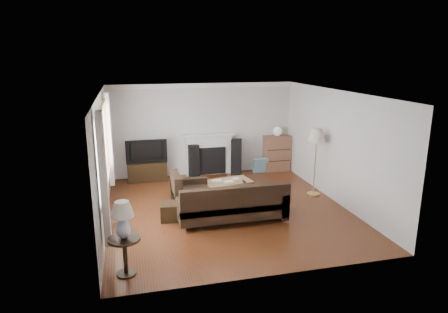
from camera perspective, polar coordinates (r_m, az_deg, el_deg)
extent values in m
cube|color=#552813|center=(8.71, 0.48, -7.51)|extent=(5.10, 5.60, 0.04)
cube|color=white|center=(8.11, 0.52, 9.10)|extent=(5.10, 5.60, 0.04)
cube|color=silver|center=(10.94, -3.10, 3.88)|extent=(5.00, 0.04, 2.50)
cube|color=silver|center=(5.81, 7.30, -5.87)|extent=(5.00, 0.04, 2.50)
cube|color=silver|center=(8.09, -16.93, -0.55)|extent=(0.04, 5.50, 2.50)
cube|color=silver|center=(9.25, 15.68, 1.38)|extent=(0.04, 5.50, 2.50)
cube|color=brown|center=(7.82, -16.78, 1.22)|extent=(0.12, 2.74, 1.54)
cube|color=beige|center=(6.39, -16.79, -3.09)|extent=(0.10, 0.35, 2.10)
cube|color=beige|center=(9.33, -16.03, 2.42)|extent=(0.10, 0.35, 2.10)
cube|color=white|center=(11.01, -2.18, 0.36)|extent=(1.40, 0.26, 1.15)
cube|color=black|center=(10.75, -10.92, -2.03)|extent=(1.02, 0.46, 0.51)
imported|color=black|center=(10.60, -11.06, 0.87)|extent=(1.06, 0.14, 0.61)
cube|color=black|center=(10.87, -4.43, -0.57)|extent=(0.31, 0.35, 0.89)
cube|color=black|center=(11.09, 1.76, -0.01)|extent=(0.37, 0.40, 0.97)
cube|color=brown|center=(11.47, 7.52, 0.47)|extent=(0.74, 0.35, 1.02)
sphere|color=white|center=(11.34, 7.63, 3.56)|extent=(0.25, 0.25, 0.25)
cube|color=black|center=(8.02, 1.08, -6.57)|extent=(2.34, 1.71, 0.76)
cube|color=olive|center=(9.25, 0.52, -4.76)|extent=(1.18, 0.79, 0.42)
cube|color=black|center=(8.19, -7.57, -7.78)|extent=(0.46, 0.46, 0.35)
cube|color=gold|center=(9.56, 12.89, -0.78)|extent=(0.49, 0.49, 1.61)
cube|color=black|center=(6.36, -13.93, -13.69)|extent=(0.48, 0.48, 0.60)
cube|color=silver|center=(6.11, -14.26, -8.83)|extent=(0.35, 0.35, 0.57)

